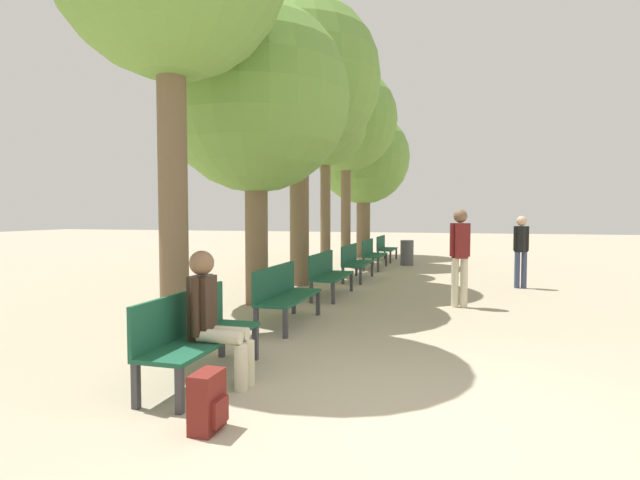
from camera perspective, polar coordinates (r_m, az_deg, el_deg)
name	(u,v)px	position (r m, az deg, el deg)	size (l,w,h in m)	color
ground_plane	(401,419)	(4.37, 9.29, -19.51)	(80.00, 80.00, 0.00)	tan
bench_row_0	(195,330)	(5.23, -14.14, -9.99)	(0.51, 1.69, 0.88)	#195138
bench_row_1	(284,291)	(7.57, -4.18, -5.86)	(0.51, 1.69, 0.88)	#195138
bench_row_2	(328,272)	(10.05, 0.91, -3.65)	(0.51, 1.69, 0.88)	#195138
bench_row_3	(354,260)	(12.59, 3.95, -2.30)	(0.51, 1.69, 0.88)	#195138
bench_row_4	(372,252)	(15.15, 5.97, -1.40)	(0.51, 1.69, 0.88)	#195138
bench_row_5	(385,247)	(17.73, 7.40, -0.77)	(0.51, 1.69, 0.88)	#195138
tree_row_1	(256,99)	(9.46, -7.37, 15.66)	(3.43, 3.43, 5.49)	brown
tree_row_2	(299,80)	(12.01, -2.40, 17.75)	(3.75, 3.75, 6.64)	brown
tree_row_3	(325,126)	(14.06, 0.63, 12.90)	(2.29, 2.29, 5.28)	brown
tree_row_4	(346,121)	(16.61, 2.99, 13.47)	(3.33, 3.33, 6.37)	brown
tree_row_5	(364,159)	(19.47, 5.01, 9.21)	(3.53, 3.53, 5.57)	brown
person_seated	(213,315)	(5.01, -12.12, -8.33)	(0.63, 0.36, 1.31)	beige
backpack	(208,402)	(4.12, -12.70, -17.61)	(0.22, 0.31, 0.46)	maroon
pedestrian_near	(460,251)	(9.20, 15.69, -1.26)	(0.35, 0.31, 1.75)	beige
pedestrian_mid	(521,247)	(12.01, 21.99, -0.74)	(0.33, 0.29, 1.62)	#384260
trash_bin	(407,253)	(16.37, 9.91, -1.45)	(0.42, 0.42, 0.81)	#4C4C51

